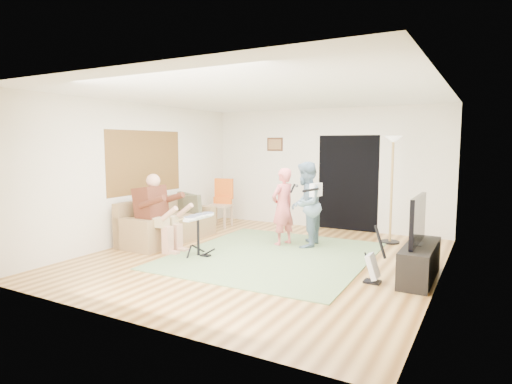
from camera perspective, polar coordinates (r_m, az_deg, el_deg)
floor at (r=7.29m, az=0.75°, el=-8.76°), size 6.00×6.00×0.00m
walls at (r=7.06m, az=0.77°, el=1.88°), size 5.50×6.00×2.70m
ceiling at (r=7.08m, az=0.78°, el=12.83°), size 6.00×6.00×0.00m
window_blinds at (r=8.83m, az=-14.51°, el=3.89°), size 0.00×2.05×2.05m
doorway at (r=9.64m, az=12.14°, el=1.17°), size 2.10×0.00×2.10m
picture_frame at (r=10.27m, az=2.54°, el=6.37°), size 0.42×0.03×0.32m
area_rug at (r=7.44m, az=2.29°, el=-8.40°), size 3.24×3.62×0.02m
sofa at (r=8.69m, az=-11.99°, el=-4.53°), size 0.85×2.07×0.84m
drummer at (r=7.89m, az=-12.81°, el=-3.76°), size 0.90×0.50×1.38m
drum_kit at (r=7.39m, az=-7.71°, el=-6.05°), size 0.40×0.71×0.73m
singer at (r=8.07m, az=3.60°, el=-1.98°), size 0.50×0.62×1.46m
microphone at (r=7.94m, az=4.93°, el=0.50°), size 0.06×0.06×0.24m
guitarist at (r=7.96m, az=6.63°, el=-1.68°), size 0.71×0.85×1.59m
guitar_held at (r=7.85m, az=8.00°, el=0.29°), size 0.21×0.61×0.26m
guitar_spare at (r=6.18m, az=15.37°, el=-9.55°), size 0.29×0.26×0.81m
torchiere_lamp at (r=8.56m, az=17.71°, el=2.79°), size 0.37×0.37×2.06m
dining_chair at (r=9.91m, az=-4.65°, el=-2.39°), size 0.53×0.56×1.11m
tv_cabinet at (r=6.55m, az=21.00°, el=-8.69°), size 0.40×1.40×0.50m
television at (r=6.43m, az=20.77°, el=-3.48°), size 0.06×1.06×0.68m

